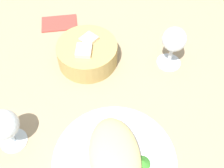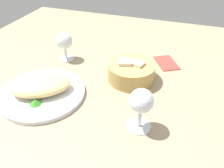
{
  "view_description": "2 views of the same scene",
  "coord_description": "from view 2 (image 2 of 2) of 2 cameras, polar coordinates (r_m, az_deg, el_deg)",
  "views": [
    {
      "loc": [
        -39.15,
        -17.75,
        59.95
      ],
      "look_at": [
        -0.57,
        -2.07,
        3.36
      ],
      "focal_mm": 44.93,
      "sensor_mm": 36.0,
      "label": 1
    },
    {
      "loc": [
        21.01,
        -54.97,
        45.18
      ],
      "look_at": [
        3.18,
        -2.35,
        4.23
      ],
      "focal_mm": 35.27,
      "sensor_mm": 36.0,
      "label": 2
    }
  ],
  "objects": [
    {
      "name": "wine_glass_far",
      "position": [
        0.89,
        -12.27,
        10.49
      ],
      "size": [
        6.52,
        6.52,
        11.23
      ],
      "color": "silver",
      "rests_on": "ground_plane"
    },
    {
      "name": "bread_basket",
      "position": [
        0.77,
        4.98,
        3.31
      ],
      "size": [
        16.47,
        16.47,
        7.37
      ],
      "color": "tan",
      "rests_on": "ground_plane"
    },
    {
      "name": "folded_napkin",
      "position": [
        0.9,
        13.95,
        5.46
      ],
      "size": [
        11.56,
        13.03,
        0.8
      ],
      "primitive_type": "cube",
      "rotation": [
        0.0,
        0.0,
        2.09
      ],
      "color": "#D03B33",
      "rests_on": "ground_plane"
    },
    {
      "name": "lettuce_garnish",
      "position": [
        0.69,
        -19.3,
        -4.34
      ],
      "size": [
        3.64,
        3.64,
        1.74
      ],
      "primitive_type": "cone",
      "color": "#398E2B",
      "rests_on": "plate"
    },
    {
      "name": "wine_glass_near",
      "position": [
        0.56,
        7.56,
        -5.02
      ],
      "size": [
        6.63,
        6.63,
        12.42
      ],
      "color": "silver",
      "rests_on": "ground_plane"
    },
    {
      "name": "ground_plane",
      "position": [
        0.75,
        -1.73,
        -1.75
      ],
      "size": [
        140.0,
        140.0,
        2.0
      ],
      "primitive_type": "cube",
      "color": "#9C8869"
    },
    {
      "name": "plate",
      "position": [
        0.74,
        -17.51,
        -2.28
      ],
      "size": [
        27.11,
        27.11,
        1.4
      ],
      "primitive_type": "cylinder",
      "color": "white",
      "rests_on": "ground_plane"
    },
    {
      "name": "omelette",
      "position": [
        0.73,
        -17.92,
        -0.5
      ],
      "size": [
        21.34,
        18.8,
        4.4
      ],
      "primitive_type": "ellipsoid",
      "rotation": [
        0.0,
        0.0,
        0.54
      ],
      "color": "#E6C97C",
      "rests_on": "plate"
    }
  ]
}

